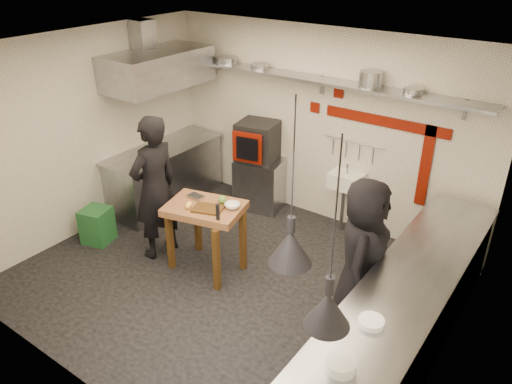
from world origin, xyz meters
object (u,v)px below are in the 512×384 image
Objects in this scene: prep_table at (206,237)px; green_bin at (97,225)px; oven_stand at (261,182)px; chef_right at (363,255)px; combi_oven at (258,141)px; chef_left at (155,188)px.

green_bin is at bearing 179.35° from prep_table.
oven_stand is 0.46× the size of chef_right.
combi_oven is 1.16× the size of green_bin.
chef_right is (2.46, -1.56, -0.23)m from combi_oven.
oven_stand is 1.60× the size of green_bin.
combi_oven is 1.95m from prep_table.
chef_right is at bearing -7.81° from prep_table.
chef_right is at bearing -44.63° from oven_stand.
prep_table is at bearing 13.38° from green_bin.
combi_oven is 0.30× the size of chef_left.
prep_table is 0.53× the size of chef_right.
prep_table is 0.92m from chef_left.
oven_stand is 0.69m from combi_oven.
combi_oven is 2.62m from green_bin.
chef_right reaches higher than oven_stand.
oven_stand is 2.00m from chef_left.
prep_table is at bearing -88.04° from oven_stand.
chef_left reaches higher than green_bin.
chef_right reaches higher than green_bin.
combi_oven reaches higher than prep_table.
chef_right is (2.41, -1.58, 0.46)m from oven_stand.
oven_stand is 2.52m from green_bin.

